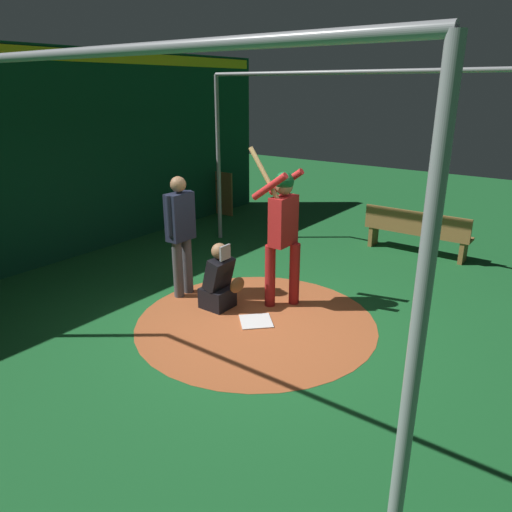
% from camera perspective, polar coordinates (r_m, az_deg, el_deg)
% --- Properties ---
extents(ground_plane, '(26.98, 26.98, 0.00)m').
position_cam_1_polar(ground_plane, '(6.55, 0.00, -7.86)').
color(ground_plane, '#195B28').
extents(dirt_circle, '(3.24, 3.24, 0.01)m').
position_cam_1_polar(dirt_circle, '(6.55, 0.00, -7.83)').
color(dirt_circle, '#AD562D').
rests_on(dirt_circle, ground).
extents(home_plate, '(0.59, 0.59, 0.01)m').
position_cam_1_polar(home_plate, '(6.54, 0.00, -7.76)').
color(home_plate, white).
rests_on(home_plate, dirt_circle).
extents(batter, '(0.68, 0.49, 2.25)m').
position_cam_1_polar(batter, '(6.64, 3.18, 3.69)').
color(batter, maroon).
rests_on(batter, ground).
extents(catcher, '(0.58, 0.40, 0.98)m').
position_cam_1_polar(catcher, '(6.81, -4.35, -3.19)').
color(catcher, black).
rests_on(catcher, ground).
extents(umpire, '(0.23, 0.49, 1.82)m').
position_cam_1_polar(umpire, '(7.11, -8.96, 3.09)').
color(umpire, '#4C4C51').
rests_on(umpire, ground).
extents(back_wall, '(0.22, 10.98, 3.66)m').
position_cam_1_polar(back_wall, '(9.21, -22.96, 10.76)').
color(back_wall, '#0C3D26').
rests_on(back_wall, ground).
extents(cage_frame, '(5.85, 5.35, 3.26)m').
position_cam_1_polar(cage_frame, '(5.86, 0.00, 12.22)').
color(cage_frame, gray).
rests_on(cage_frame, ground).
extents(bat_rack, '(0.70, 0.18, 1.05)m').
position_cam_1_polar(bat_rack, '(11.93, -4.14, 7.32)').
color(bat_rack, olive).
rests_on(bat_rack, ground).
extents(bench, '(1.96, 0.36, 0.85)m').
position_cam_1_polar(bench, '(9.46, 18.55, 2.83)').
color(bench, olive).
rests_on(bench, ground).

